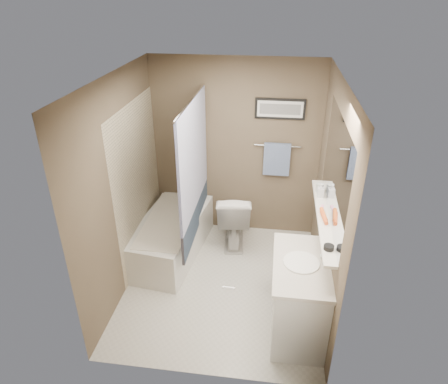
# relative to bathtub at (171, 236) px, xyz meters

# --- Properties ---
(ground) EXTENTS (2.50, 2.50, 0.00)m
(ground) POSITION_rel_bathtub_xyz_m (0.75, -0.52, -0.25)
(ground) COLOR beige
(ground) RESTS_ON ground
(ceiling) EXTENTS (2.20, 2.50, 0.04)m
(ceiling) POSITION_rel_bathtub_xyz_m (0.75, -0.52, 2.13)
(ceiling) COLOR white
(ceiling) RESTS_ON wall_back
(wall_back) EXTENTS (2.20, 0.04, 2.40)m
(wall_back) POSITION_rel_bathtub_xyz_m (0.75, 0.71, 0.95)
(wall_back) COLOR brown
(wall_back) RESTS_ON ground
(wall_front) EXTENTS (2.20, 0.04, 2.40)m
(wall_front) POSITION_rel_bathtub_xyz_m (0.75, -1.75, 0.95)
(wall_front) COLOR brown
(wall_front) RESTS_ON ground
(wall_left) EXTENTS (0.04, 2.50, 2.40)m
(wall_left) POSITION_rel_bathtub_xyz_m (-0.33, -0.52, 0.95)
(wall_left) COLOR brown
(wall_left) RESTS_ON ground
(wall_right) EXTENTS (0.04, 2.50, 2.40)m
(wall_right) POSITION_rel_bathtub_xyz_m (1.83, -0.52, 0.95)
(wall_right) COLOR brown
(wall_right) RESTS_ON ground
(tile_surround) EXTENTS (0.02, 1.55, 2.00)m
(tile_surround) POSITION_rel_bathtub_xyz_m (-0.34, -0.02, 0.75)
(tile_surround) COLOR #C2B292
(tile_surround) RESTS_ON wall_left
(curtain_rod) EXTENTS (0.02, 1.55, 0.02)m
(curtain_rod) POSITION_rel_bathtub_xyz_m (0.35, -0.02, 1.80)
(curtain_rod) COLOR silver
(curtain_rod) RESTS_ON wall_left
(curtain_upper) EXTENTS (0.03, 1.45, 1.28)m
(curtain_upper) POSITION_rel_bathtub_xyz_m (0.35, -0.02, 1.15)
(curtain_upper) COLOR silver
(curtain_upper) RESTS_ON curtain_rod
(curtain_lower) EXTENTS (0.03, 1.45, 0.36)m
(curtain_lower) POSITION_rel_bathtub_xyz_m (0.35, -0.02, 0.33)
(curtain_lower) COLOR #2A394E
(curtain_lower) RESTS_ON curtain_rod
(mirror) EXTENTS (0.02, 1.60, 1.00)m
(mirror) POSITION_rel_bathtub_xyz_m (1.84, -0.67, 1.37)
(mirror) COLOR silver
(mirror) RESTS_ON wall_right
(shelf) EXTENTS (0.12, 1.60, 0.03)m
(shelf) POSITION_rel_bathtub_xyz_m (1.79, -0.67, 0.85)
(shelf) COLOR silver
(shelf) RESTS_ON wall_right
(towel_bar) EXTENTS (0.60, 0.02, 0.02)m
(towel_bar) POSITION_rel_bathtub_xyz_m (1.30, 0.69, 1.05)
(towel_bar) COLOR silver
(towel_bar) RESTS_ON wall_back
(towel) EXTENTS (0.34, 0.05, 0.44)m
(towel) POSITION_rel_bathtub_xyz_m (1.30, 0.67, 0.87)
(towel) COLOR #8DA5CD
(towel) RESTS_ON towel_bar
(art_frame) EXTENTS (0.62, 0.02, 0.26)m
(art_frame) POSITION_rel_bathtub_xyz_m (1.30, 0.71, 1.53)
(art_frame) COLOR black
(art_frame) RESTS_ON wall_back
(art_mat) EXTENTS (0.56, 0.00, 0.20)m
(art_mat) POSITION_rel_bathtub_xyz_m (1.30, 0.69, 1.53)
(art_mat) COLOR white
(art_mat) RESTS_ON art_frame
(art_image) EXTENTS (0.50, 0.00, 0.13)m
(art_image) POSITION_rel_bathtub_xyz_m (1.30, 0.69, 1.53)
(art_image) COLOR #595959
(art_image) RESTS_ON art_mat
(door) EXTENTS (0.80, 0.02, 2.00)m
(door) POSITION_rel_bathtub_xyz_m (1.30, -1.77, 0.75)
(door) COLOR silver
(door) RESTS_ON wall_front
(door_handle) EXTENTS (0.10, 0.02, 0.02)m
(door_handle) POSITION_rel_bathtub_xyz_m (0.97, -1.71, 0.75)
(door_handle) COLOR silver
(door_handle) RESTS_ON door
(bathtub) EXTENTS (0.89, 1.58, 0.50)m
(bathtub) POSITION_rel_bathtub_xyz_m (0.00, 0.00, 0.00)
(bathtub) COLOR white
(bathtub) RESTS_ON ground
(tub_rim) EXTENTS (0.56, 1.36, 0.02)m
(tub_rim) POSITION_rel_bathtub_xyz_m (0.00, 0.00, 0.25)
(tub_rim) COLOR white
(tub_rim) RESTS_ON bathtub
(toilet) EXTENTS (0.51, 0.80, 0.77)m
(toilet) POSITION_rel_bathtub_xyz_m (0.78, 0.36, 0.14)
(toilet) COLOR white
(toilet) RESTS_ON ground
(vanity) EXTENTS (0.50, 0.90, 0.80)m
(vanity) POSITION_rel_bathtub_xyz_m (1.60, -1.10, 0.15)
(vanity) COLOR silver
(vanity) RESTS_ON ground
(countertop) EXTENTS (0.54, 0.96, 0.04)m
(countertop) POSITION_rel_bathtub_xyz_m (1.59, -1.10, 0.57)
(countertop) COLOR beige
(countertop) RESTS_ON vanity
(sink_basin) EXTENTS (0.34, 0.34, 0.01)m
(sink_basin) POSITION_rel_bathtub_xyz_m (1.58, -1.10, 0.60)
(sink_basin) COLOR white
(sink_basin) RESTS_ON countertop
(faucet_spout) EXTENTS (0.02, 0.02, 0.10)m
(faucet_spout) POSITION_rel_bathtub_xyz_m (1.78, -1.10, 0.64)
(faucet_spout) COLOR silver
(faucet_spout) RESTS_ON countertop
(faucet_knob) EXTENTS (0.05, 0.05, 0.05)m
(faucet_knob) POSITION_rel_bathtub_xyz_m (1.78, -1.00, 0.62)
(faucet_knob) COLOR white
(faucet_knob) RESTS_ON countertop
(candle_bowl_near) EXTENTS (0.09, 0.09, 0.04)m
(candle_bowl_near) POSITION_rel_bathtub_xyz_m (1.79, -1.24, 0.89)
(candle_bowl_near) COLOR black
(candle_bowl_near) RESTS_ON shelf
(hair_brush_front) EXTENTS (0.07, 0.22, 0.04)m
(hair_brush_front) POSITION_rel_bathtub_xyz_m (1.79, -0.74, 0.89)
(hair_brush_front) COLOR #D9511E
(hair_brush_front) RESTS_ON shelf
(hair_brush_back) EXTENTS (0.06, 0.22, 0.04)m
(hair_brush_back) POSITION_rel_bathtub_xyz_m (1.79, -0.68, 0.89)
(hair_brush_back) COLOR orange
(hair_brush_back) RESTS_ON shelf
(pink_comb) EXTENTS (0.05, 0.16, 0.01)m
(pink_comb) POSITION_rel_bathtub_xyz_m (1.79, -0.54, 0.87)
(pink_comb) COLOR #FC9ABF
(pink_comb) RESTS_ON shelf
(glass_jar) EXTENTS (0.08, 0.08, 0.10)m
(glass_jar) POSITION_rel_bathtub_xyz_m (1.79, -0.16, 0.92)
(glass_jar) COLOR silver
(glass_jar) RESTS_ON shelf
(soap_bottle) EXTENTS (0.07, 0.07, 0.15)m
(soap_bottle) POSITION_rel_bathtub_xyz_m (1.79, -0.27, 0.94)
(soap_bottle) COLOR #999999
(soap_bottle) RESTS_ON shelf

